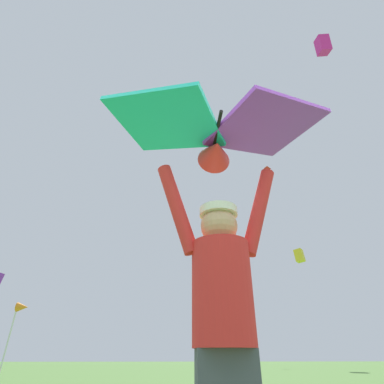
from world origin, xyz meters
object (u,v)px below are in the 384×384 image
distant_kite_orange_far_center (241,300)px  distant_kite_magenta_overhead_distant (323,45)px  held_stunt_kite (216,133)px  marker_flag (20,313)px  distant_kite_yellow_mid_left (299,256)px  distant_kite_orange_mid_right (250,232)px  distant_kite_black_high_left (227,280)px  distant_kite_yellow_low_right (161,138)px  distant_kite_red_low_left (267,168)px  kite_flyer_person (224,323)px

distant_kite_orange_far_center → distant_kite_magenta_overhead_distant: (3.76, -15.54, 14.81)m
held_stunt_kite → marker_flag: 8.10m
distant_kite_magenta_overhead_distant → distant_kite_yellow_mid_left: 17.78m
distant_kite_orange_far_center → marker_flag: size_ratio=0.79×
distant_kite_orange_mid_right → marker_flag: distant_kite_orange_mid_right is taller
distant_kite_yellow_mid_left → marker_flag: 24.95m
distant_kite_black_high_left → distant_kite_yellow_low_right: (-7.74, -9.21, 12.44)m
distant_kite_magenta_overhead_distant → distant_kite_red_low_left: bearing=96.7°
distant_kite_black_high_left → distant_kite_yellow_low_right: 17.31m
kite_flyer_person → marker_flag: marker_flag is taller
distant_kite_magenta_overhead_distant → distant_kite_black_high_left: 24.37m
distant_kite_magenta_overhead_distant → distant_kite_orange_mid_right: 24.34m
distant_kite_orange_far_center → distant_kite_black_high_left: distant_kite_black_high_left is taller
distant_kite_yellow_low_right → marker_flag: size_ratio=0.29×
distant_kite_yellow_low_right → distant_kite_yellow_mid_left: bearing=8.9°
distant_kite_yellow_mid_left → distant_kite_yellow_low_right: size_ratio=2.08×
distant_kite_orange_far_center → distant_kite_black_high_left: bearing=92.2°
distant_kite_orange_far_center → distant_kite_magenta_overhead_distant: size_ratio=1.08×
kite_flyer_person → distant_kite_yellow_mid_left: bearing=64.8°
distant_kite_red_low_left → distant_kite_black_high_left: distant_kite_red_low_left is taller
distant_kite_orange_far_center → distant_kite_yellow_mid_left: (5.52, -1.69, 3.79)m
kite_flyer_person → distant_kite_red_low_left: bearing=68.2°
kite_flyer_person → distant_kite_magenta_overhead_distant: distant_kite_magenta_overhead_distant is taller
marker_flag → distant_kite_red_low_left: bearing=48.9°
distant_kite_orange_mid_right → distant_kite_orange_far_center: bearing=-115.1°
distant_kite_magenta_overhead_distant → distant_kite_yellow_low_right: bearing=134.9°
distant_kite_red_low_left → distant_kite_yellow_mid_left: bearing=45.9°
kite_flyer_person → distant_kite_yellow_low_right: distant_kite_yellow_low_right is taller
distant_kite_yellow_low_right → kite_flyer_person: bearing=-85.4°
distant_kite_magenta_overhead_distant → distant_kite_orange_mid_right: size_ratio=2.04×
distant_kite_red_low_left → distant_kite_yellow_low_right: distant_kite_yellow_low_right is taller
marker_flag → kite_flyer_person: bearing=-58.5°
distant_kite_orange_far_center → distant_kite_yellow_mid_left: distant_kite_yellow_mid_left is taller
distant_kite_red_low_left → distant_kite_yellow_mid_left: size_ratio=0.53×
distant_kite_orange_far_center → distant_kite_black_high_left: 6.21m
kite_flyer_person → distant_kite_red_low_left: size_ratio=2.97×
distant_kite_red_low_left → distant_kite_yellow_low_right: 11.25m
kite_flyer_person → distant_kite_yellow_mid_left: (11.64, 24.69, 8.14)m
distant_kite_magenta_overhead_distant → distant_kite_yellow_mid_left: (1.75, 13.84, -11.02)m
held_stunt_kite → distant_kite_magenta_overhead_distant: size_ratio=1.09×
distant_kite_magenta_overhead_distant → distant_kite_orange_mid_right: (0.14, 23.86, -4.82)m
distant_kite_orange_mid_right → distant_kite_magenta_overhead_distant: bearing=-90.3°
distant_kite_yellow_low_right → marker_flag: (-2.38, -15.74, -18.99)m
marker_flag → distant_kite_yellow_mid_left: bearing=48.4°
distant_kite_yellow_mid_left → distant_kite_black_high_left: bearing=128.8°
held_stunt_kite → distant_kite_yellow_mid_left: size_ratio=1.33×
held_stunt_kite → distant_kite_black_high_left: 32.99m
distant_kite_black_high_left → distant_kite_orange_mid_right: distant_kite_orange_mid_right is taller
distant_kite_red_low_left → distant_kite_yellow_mid_left: (3.01, 3.11, -7.64)m
distant_kite_magenta_overhead_distant → marker_flag: size_ratio=0.73×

